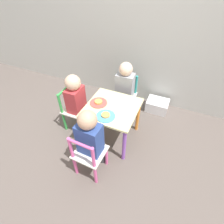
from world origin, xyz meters
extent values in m
plane|color=#5B514C|center=(0.00, 0.00, 0.00)|extent=(6.00, 6.00, 0.00)
cube|color=beige|center=(0.00, 0.00, 0.44)|extent=(0.51, 0.51, 0.02)
cylinder|color=#DB3D38|center=(-0.22, -0.22, 0.21)|extent=(0.04, 0.04, 0.43)
cylinder|color=#8E51BC|center=(0.22, -0.22, 0.21)|extent=(0.04, 0.04, 0.43)
cylinder|color=yellow|center=(-0.22, 0.22, 0.21)|extent=(0.04, 0.04, 0.43)
cylinder|color=orange|center=(0.22, 0.22, 0.21)|extent=(0.04, 0.04, 0.43)
cube|color=silver|center=(-0.02, -0.44, 0.26)|extent=(0.27, 0.27, 0.02)
cylinder|color=#E5599E|center=(0.09, -0.34, 0.13)|extent=(0.03, 0.03, 0.25)
cylinder|color=#E5599E|center=(-0.12, -0.33, 0.13)|extent=(0.03, 0.03, 0.25)
cylinder|color=#E5599E|center=(0.08, -0.55, 0.13)|extent=(0.03, 0.03, 0.25)
cylinder|color=#E5599E|center=(-0.13, -0.55, 0.13)|extent=(0.03, 0.03, 0.25)
cylinder|color=#E5599E|center=(0.08, -0.55, 0.38)|extent=(0.03, 0.03, 0.26)
cylinder|color=#E5599E|center=(-0.13, -0.55, 0.38)|extent=(0.03, 0.03, 0.26)
cylinder|color=#E5599E|center=(-0.02, -0.55, 0.50)|extent=(0.21, 0.03, 0.02)
cube|color=silver|center=(-0.44, 0.00, 0.26)|extent=(0.26, 0.26, 0.02)
cylinder|color=green|center=(-0.34, -0.11, 0.13)|extent=(0.03, 0.03, 0.25)
cylinder|color=green|center=(-0.34, 0.10, 0.13)|extent=(0.03, 0.03, 0.25)
cylinder|color=green|center=(-0.55, -0.11, 0.13)|extent=(0.03, 0.03, 0.25)
cylinder|color=green|center=(-0.55, 0.10, 0.13)|extent=(0.03, 0.03, 0.25)
cylinder|color=green|center=(-0.55, -0.11, 0.38)|extent=(0.03, 0.03, 0.26)
cylinder|color=green|center=(-0.55, 0.10, 0.38)|extent=(0.03, 0.03, 0.26)
cylinder|color=green|center=(-0.55, -0.01, 0.50)|extent=(0.03, 0.21, 0.02)
cube|color=silver|center=(-0.02, 0.44, 0.26)|extent=(0.27, 0.27, 0.02)
cylinder|color=teal|center=(-0.12, 0.33, 0.13)|extent=(0.03, 0.03, 0.25)
cylinder|color=teal|center=(0.09, 0.34, 0.13)|extent=(0.03, 0.03, 0.25)
cylinder|color=teal|center=(-0.13, 0.54, 0.13)|extent=(0.03, 0.03, 0.25)
cylinder|color=teal|center=(0.08, 0.56, 0.13)|extent=(0.03, 0.03, 0.25)
cylinder|color=teal|center=(-0.13, 0.54, 0.38)|extent=(0.03, 0.03, 0.26)
cylinder|color=teal|center=(0.08, 0.56, 0.38)|extent=(0.03, 0.03, 0.26)
cylinder|color=teal|center=(-0.03, 0.55, 0.50)|extent=(0.21, 0.03, 0.02)
cylinder|color=#38383D|center=(0.04, -0.33, 0.13)|extent=(0.07, 0.07, 0.27)
cylinder|color=#38383D|center=(-0.06, -0.32, 0.13)|extent=(0.07, 0.07, 0.27)
cube|color=#2D478E|center=(-0.02, -0.42, 0.42)|extent=(0.21, 0.15, 0.31)
sphere|color=tan|center=(-0.02, -0.42, 0.64)|extent=(0.16, 0.16, 0.16)
cylinder|color=#7A6B5B|center=(-0.32, -0.05, 0.13)|extent=(0.07, 0.07, 0.27)
cylinder|color=#7A6B5B|center=(-0.33, 0.05, 0.13)|extent=(0.07, 0.07, 0.27)
cube|color=#B23338|center=(-0.42, 0.00, 0.41)|extent=(0.14, 0.20, 0.28)
sphere|color=#DBB293|center=(-0.42, 0.00, 0.62)|extent=(0.16, 0.16, 0.16)
cylinder|color=#38383D|center=(-0.07, 0.32, 0.13)|extent=(0.07, 0.07, 0.27)
cylinder|color=#38383D|center=(0.03, 0.33, 0.13)|extent=(0.07, 0.07, 0.27)
cube|color=#999EA8|center=(-0.02, 0.42, 0.42)|extent=(0.21, 0.15, 0.31)
sphere|color=beige|center=(-0.02, 0.42, 0.64)|extent=(0.15, 0.15, 0.15)
cylinder|color=#4C9EE0|center=(0.00, -0.15, 0.45)|extent=(0.18, 0.18, 0.01)
cylinder|color=gold|center=(0.00, -0.15, 0.46)|extent=(0.08, 0.08, 0.02)
cylinder|color=#E54C47|center=(-0.15, 0.00, 0.45)|extent=(0.17, 0.17, 0.01)
cylinder|color=gold|center=(-0.15, 0.00, 0.46)|extent=(0.08, 0.08, 0.02)
cube|color=silver|center=(0.36, 0.67, 0.07)|extent=(0.28, 0.22, 0.15)
camera|label=1|loc=(0.52, -1.20, 1.56)|focal=28.00mm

